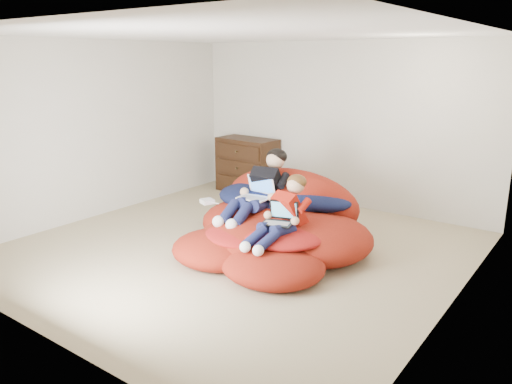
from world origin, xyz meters
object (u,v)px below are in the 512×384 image
object	(u,v)px
younger_boy	(284,211)
older_boy	(262,186)
dresser	(247,165)
beanbag_pile	(276,225)
laptop_black	(280,217)
laptop_white	(257,192)

from	to	relation	value
younger_boy	older_boy	bearing A→B (deg)	143.04
dresser	beanbag_pile	world-z (taller)	dresser
laptop_black	beanbag_pile	bearing A→B (deg)	127.74
older_boy	laptop_black	xyz separation A→B (m)	(0.65, -0.55, -0.14)
laptop_black	younger_boy	bearing A→B (deg)	90.00
laptop_white	laptop_black	distance (m)	0.80
beanbag_pile	laptop_white	bearing A→B (deg)	-174.74
laptop_black	dresser	bearing A→B (deg)	133.62
laptop_black	older_boy	bearing A→B (deg)	139.53
younger_boy	laptop_black	xyz separation A→B (m)	(-0.00, -0.07, -0.06)
dresser	older_boy	xyz separation A→B (m)	(1.58, -1.78, 0.24)
dresser	older_boy	bearing A→B (deg)	-48.50
laptop_black	laptop_white	bearing A→B (deg)	144.66
beanbag_pile	older_boy	bearing A→B (deg)	165.95
dresser	beanbag_pile	xyz separation A→B (m)	(1.85, -1.85, -0.19)
dresser	laptop_white	world-z (taller)	dresser
laptop_white	younger_boy	bearing A→B (deg)	-31.31
older_boy	laptop_white	distance (m)	0.11
dresser	laptop_black	size ratio (longest dim) A/B	2.83
dresser	laptop_black	distance (m)	3.22
beanbag_pile	younger_boy	size ratio (longest dim) A/B	2.33
dresser	laptop_black	bearing A→B (deg)	-46.38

